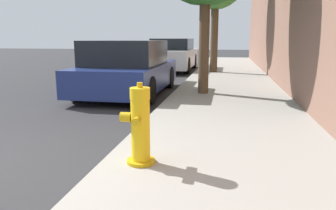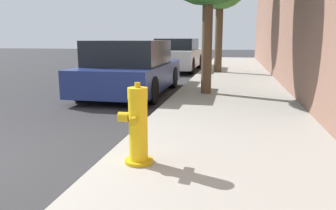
# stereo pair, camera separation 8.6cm
# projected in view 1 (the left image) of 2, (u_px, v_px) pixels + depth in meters

# --- Properties ---
(sidewalk_slab) EXTENTS (2.62, 40.00, 0.14)m
(sidewalk_slab) POSITION_uv_depth(u_px,v_px,m) (229.00, 190.00, 2.90)
(sidewalk_slab) COLOR #99968E
(sidewalk_slab) RESTS_ON ground_plane
(fire_hydrant) EXTENTS (0.35, 0.37, 0.83)m
(fire_hydrant) POSITION_uv_depth(u_px,v_px,m) (140.00, 127.00, 3.27)
(fire_hydrant) COLOR #C39C11
(fire_hydrant) RESTS_ON sidewalk_slab
(parked_car_near) EXTENTS (1.84, 3.92, 1.34)m
(parked_car_near) POSITION_uv_depth(u_px,v_px,m) (128.00, 69.00, 8.17)
(parked_car_near) COLOR navy
(parked_car_near) RESTS_ON ground_plane
(parked_car_mid) EXTENTS (1.71, 4.28, 1.38)m
(parked_car_mid) POSITION_uv_depth(u_px,v_px,m) (174.00, 55.00, 14.28)
(parked_car_mid) COLOR silver
(parked_car_mid) RESTS_ON ground_plane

